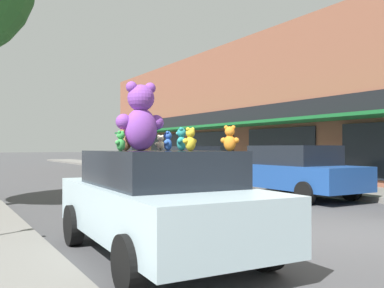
% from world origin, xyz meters
% --- Properties ---
extents(ground_plane, '(260.00, 260.00, 0.00)m').
position_xyz_m(ground_plane, '(0.00, 0.00, 0.00)').
color(ground_plane, '#424244').
extents(storefront_row, '(16.31, 39.64, 7.06)m').
position_xyz_m(storefront_row, '(14.51, 9.20, 3.53)').
color(storefront_row, brown).
rests_on(storefront_row, ground_plane).
extents(plush_art_car, '(2.10, 4.16, 1.48)m').
position_xyz_m(plush_art_car, '(-3.20, 0.13, 0.78)').
color(plush_art_car, '#ADC6D1').
rests_on(plush_art_car, ground_plane).
extents(teddy_bear_giant, '(0.75, 0.48, 1.01)m').
position_xyz_m(teddy_bear_giant, '(-3.31, 0.51, 1.97)').
color(teddy_bear_giant, purple).
rests_on(teddy_bear_giant, plush_art_car).
extents(teddy_bear_brown, '(0.23, 0.29, 0.39)m').
position_xyz_m(teddy_bear_brown, '(-3.44, 0.78, 1.67)').
color(teddy_bear_brown, olive).
rests_on(teddy_bear_brown, plush_art_car).
extents(teddy_bear_pink, '(0.21, 0.18, 0.29)m').
position_xyz_m(teddy_bear_pink, '(-3.62, 0.52, 1.62)').
color(teddy_bear_pink, pink).
rests_on(teddy_bear_pink, plush_art_car).
extents(teddy_bear_green, '(0.19, 0.17, 0.27)m').
position_xyz_m(teddy_bear_green, '(-3.78, 0.09, 1.61)').
color(teddy_bear_green, green).
rests_on(teddy_bear_green, plush_art_car).
extents(teddy_bear_orange, '(0.23, 0.22, 0.33)m').
position_xyz_m(teddy_bear_orange, '(-2.60, -0.75, 1.64)').
color(teddy_bear_orange, orange).
rests_on(teddy_bear_orange, plush_art_car).
extents(teddy_bear_blue, '(0.19, 0.21, 0.30)m').
position_xyz_m(teddy_bear_blue, '(-2.87, 0.49, 1.63)').
color(teddy_bear_blue, blue).
rests_on(teddy_bear_blue, plush_art_car).
extents(teddy_bear_red, '(0.17, 0.21, 0.28)m').
position_xyz_m(teddy_bear_red, '(-3.20, 0.82, 1.62)').
color(teddy_bear_red, red).
rests_on(teddy_bear_red, plush_art_car).
extents(teddy_bear_teal, '(0.23, 0.25, 0.35)m').
position_xyz_m(teddy_bear_teal, '(-2.75, 0.28, 1.65)').
color(teddy_bear_teal, teal).
rests_on(teddy_bear_teal, plush_art_car).
extents(teddy_bear_cream, '(0.18, 0.12, 0.25)m').
position_xyz_m(teddy_bear_cream, '(-2.77, 0.94, 1.60)').
color(teddy_bear_cream, beige).
rests_on(teddy_bear_cream, plush_art_car).
extents(teddy_bear_yellow, '(0.24, 0.16, 0.31)m').
position_xyz_m(teddy_bear_yellow, '(-2.99, -0.40, 1.63)').
color(teddy_bear_yellow, yellow).
rests_on(teddy_bear_yellow, plush_art_car).
extents(parked_car_far_center, '(2.02, 4.43, 1.59)m').
position_xyz_m(parked_car_far_center, '(3.40, 4.36, 0.82)').
color(parked_car_far_center, '#1E4793').
rests_on(parked_car_far_center, ground_plane).
extents(parked_car_far_right, '(1.92, 4.70, 1.58)m').
position_xyz_m(parked_car_far_right, '(3.40, 10.78, 0.82)').
color(parked_car_far_right, silver).
rests_on(parked_car_far_right, ground_plane).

